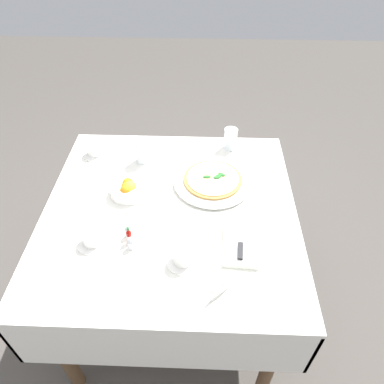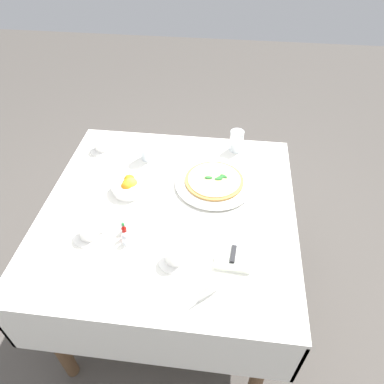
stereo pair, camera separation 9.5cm
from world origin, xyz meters
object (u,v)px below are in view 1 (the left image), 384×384
coffee_cup_far_right (183,255)px  napkin_folded (240,243)px  pepper_shaker (131,243)px  menu_card (220,290)px  pizza_plate (213,181)px  coffee_cup_left_edge (95,150)px  pizza (213,179)px  citrus_bowl (128,189)px  water_glass_right_edge (142,152)px  salt_shaker (128,232)px  hot_sauce_bottle (129,236)px  water_glass_back_corner (230,140)px  coffee_cup_far_left (92,238)px  dinner_knife (241,240)px

coffee_cup_far_right → napkin_folded: (0.08, -0.21, -0.02)m
pepper_shaker → menu_card: 0.38m
pizza_plate → coffee_cup_left_edge: 0.61m
pizza → citrus_bowl: citrus_bowl is taller
pizza → water_glass_right_edge: water_glass_right_edge is taller
pizza → salt_shaker: salt_shaker is taller
water_glass_right_edge → hot_sauce_bottle: bearing=-178.0°
coffee_cup_far_right → pepper_shaker: 0.21m
napkin_folded → hot_sauce_bottle: bearing=93.7°
water_glass_right_edge → pizza: bearing=-114.4°
napkin_folded → pizza: bearing=20.1°
water_glass_back_corner → coffee_cup_far_right: bearing=164.2°
pepper_shaker → pizza: bearing=-39.2°
menu_card → water_glass_right_edge: bearing=-104.8°
coffee_cup_far_left → water_glass_back_corner: size_ratio=1.20×
coffee_cup_far_left → napkin_folded: 0.56m
water_glass_right_edge → menu_card: water_glass_right_edge is taller
water_glass_back_corner → hot_sauce_bottle: (-0.62, 0.41, -0.01)m
coffee_cup_far_right → water_glass_right_edge: size_ratio=1.07×
napkin_folded → hot_sauce_bottle: (0.00, 0.42, 0.02)m
water_glass_right_edge → dinner_knife: (-0.50, -0.44, -0.03)m
coffee_cup_left_edge → water_glass_back_corner: 0.67m
coffee_cup_far_left → water_glass_right_edge: 0.53m
salt_shaker → hot_sauce_bottle: bearing=-160.3°
coffee_cup_far_left → pepper_shaker: (-0.02, -0.15, -0.00)m
pizza → dinner_knife: pizza is taller
hot_sauce_bottle → coffee_cup_far_right: bearing=-111.2°
coffee_cup_far_right → napkin_folded: bearing=-69.2°
coffee_cup_far_left → water_glass_right_edge: water_glass_right_edge is taller
salt_shaker → coffee_cup_far_left: bearing=105.4°
water_glass_right_edge → menu_card: bearing=-153.7°
pizza → dinner_knife: size_ratio=1.34×
pizza_plate → hot_sauce_bottle: (-0.35, 0.32, 0.02)m
pizza_plate → water_glass_back_corner: size_ratio=3.27×
citrus_bowl → hot_sauce_bottle: hot_sauce_bottle is taller
coffee_cup_far_left → hot_sauce_bottle: bearing=-86.8°
coffee_cup_far_right → pepper_shaker: size_ratio=2.31×
napkin_folded → water_glass_back_corner: bearing=5.0°
water_glass_right_edge → water_glass_back_corner: (0.12, -0.42, -0.01)m
pizza_plate → dinner_knife: bearing=-163.3°
water_glass_right_edge → salt_shaker: water_glass_right_edge is taller
hot_sauce_bottle → dinner_knife: bearing=-89.6°
citrus_bowl → menu_card: size_ratio=2.13×
dinner_knife → menu_card: menu_card is taller
coffee_cup_far_right → pepper_shaker: (0.05, 0.20, -0.01)m
pizza_plate → coffee_cup_far_right: (-0.43, 0.11, 0.02)m
coffee_cup_far_right → menu_card: (-0.13, -0.13, -0.00)m
pizza_plate → pepper_shaker: bearing=140.9°
menu_card → pepper_shaker: bearing=-70.8°
menu_card → pizza: bearing=-129.2°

